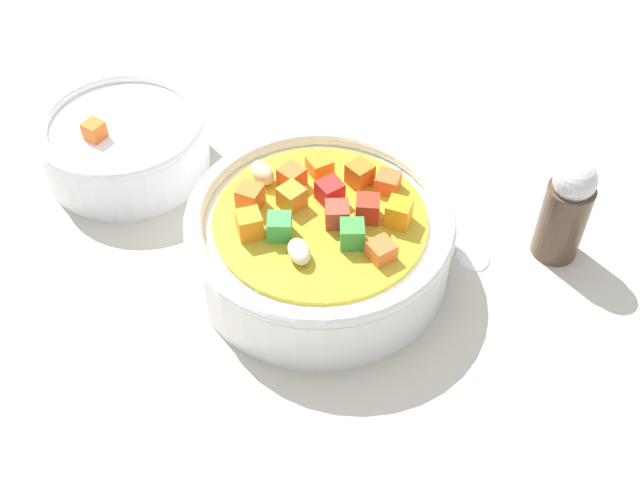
{
  "coord_description": "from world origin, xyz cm",
  "views": [
    {
      "loc": [
        36.94,
        13.78,
        45.22
      ],
      "look_at": [
        0.0,
        0.0,
        2.88
      ],
      "focal_mm": 44.14,
      "sensor_mm": 36.0,
      "label": 1
    }
  ],
  "objects_px": {
    "soup_bowl_main": "(320,237)",
    "side_bowl_small": "(125,141)",
    "pepper_shaker": "(566,210)",
    "spoon": "(497,330)"
  },
  "relations": [
    {
      "from": "soup_bowl_main",
      "to": "side_bowl_small",
      "type": "relative_size",
      "value": 1.4
    },
    {
      "from": "soup_bowl_main",
      "to": "pepper_shaker",
      "type": "relative_size",
      "value": 2.18
    },
    {
      "from": "spoon",
      "to": "side_bowl_small",
      "type": "xyz_separation_m",
      "value": [
        -0.07,
        -0.33,
        0.02
      ]
    },
    {
      "from": "pepper_shaker",
      "to": "spoon",
      "type": "bearing_deg",
      "value": -14.93
    },
    {
      "from": "soup_bowl_main",
      "to": "spoon",
      "type": "distance_m",
      "value": 0.14
    },
    {
      "from": "soup_bowl_main",
      "to": "spoon",
      "type": "height_order",
      "value": "soup_bowl_main"
    },
    {
      "from": "side_bowl_small",
      "to": "pepper_shaker",
      "type": "relative_size",
      "value": 1.56
    },
    {
      "from": "soup_bowl_main",
      "to": "spoon",
      "type": "relative_size",
      "value": 0.88
    },
    {
      "from": "spoon",
      "to": "side_bowl_small",
      "type": "bearing_deg",
      "value": 53.04
    },
    {
      "from": "soup_bowl_main",
      "to": "side_bowl_small",
      "type": "bearing_deg",
      "value": -104.51
    }
  ]
}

